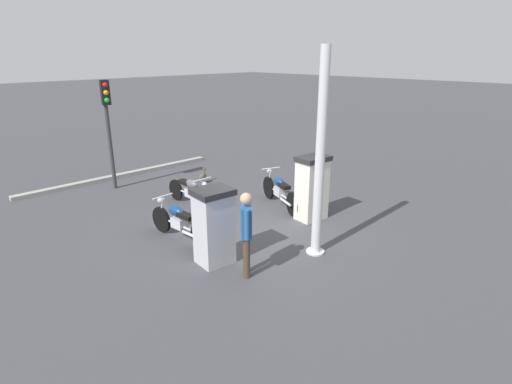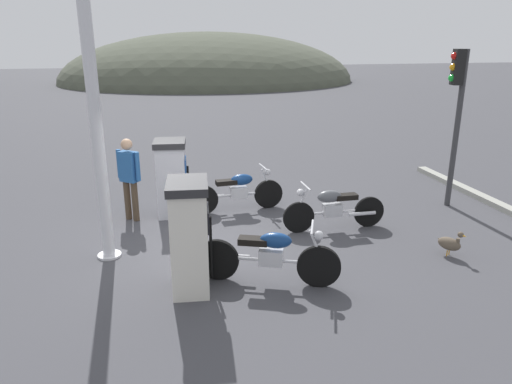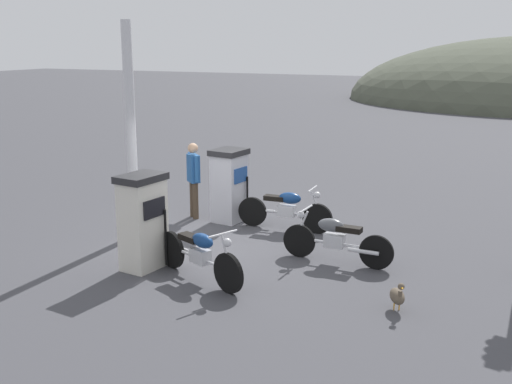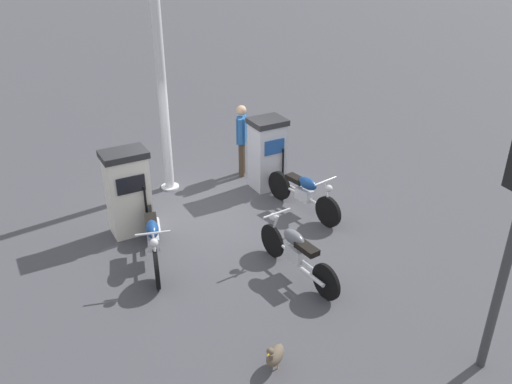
{
  "view_description": "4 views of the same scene",
  "coord_description": "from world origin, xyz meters",
  "px_view_note": "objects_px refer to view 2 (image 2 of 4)",
  "views": [
    {
      "loc": [
        -6.33,
        6.39,
        4.12
      ],
      "look_at": [
        0.38,
        -0.46,
        0.81
      ],
      "focal_mm": 28.44,
      "sensor_mm": 36.0,
      "label": 1
    },
    {
      "loc": [
        -1.09,
        -7.97,
        3.54
      ],
      "look_at": [
        0.8,
        -0.46,
        1.05
      ],
      "focal_mm": 33.28,
      "sensor_mm": 36.0,
      "label": 2
    },
    {
      "loc": [
        5.68,
        -10.29,
        3.89
      ],
      "look_at": [
        0.9,
        0.03,
        1.14
      ],
      "focal_mm": 44.21,
      "sensor_mm": 36.0,
      "label": 3
    },
    {
      "loc": [
        8.08,
        -4.91,
        5.44
      ],
      "look_at": [
        0.95,
        0.28,
        0.87
      ],
      "focal_mm": 37.47,
      "sensor_mm": 36.0,
      "label": 4
    }
  ],
  "objects_px": {
    "fuel_pump_far": "(172,178)",
    "canopy_support_pole": "(97,138)",
    "fuel_pump_near": "(190,236)",
    "roadside_traffic_light": "(457,101)",
    "wandering_duck": "(450,243)",
    "motorcycle_extra": "(333,207)",
    "motorcycle_near_pump": "(270,255)",
    "motorcycle_far_pump": "(238,191)",
    "attendant_person": "(129,174)"
  },
  "relations": [
    {
      "from": "wandering_duck",
      "to": "canopy_support_pole",
      "type": "distance_m",
      "value": 6.11
    },
    {
      "from": "motorcycle_far_pump",
      "to": "canopy_support_pole",
      "type": "relative_size",
      "value": 0.49
    },
    {
      "from": "fuel_pump_near",
      "to": "motorcycle_far_pump",
      "type": "xyz_separation_m",
      "value": [
        1.38,
        3.16,
        -0.4
      ]
    },
    {
      "from": "attendant_person",
      "to": "canopy_support_pole",
      "type": "xyz_separation_m",
      "value": [
        -0.4,
        -1.7,
        1.08
      ]
    },
    {
      "from": "fuel_pump_far",
      "to": "attendant_person",
      "type": "xyz_separation_m",
      "value": [
        -0.84,
        -0.1,
        0.16
      ]
    },
    {
      "from": "fuel_pump_near",
      "to": "attendant_person",
      "type": "bearing_deg",
      "value": 104.9
    },
    {
      "from": "fuel_pump_far",
      "to": "wandering_duck",
      "type": "xyz_separation_m",
      "value": [
        4.42,
        -3.21,
        -0.58
      ]
    },
    {
      "from": "motorcycle_near_pump",
      "to": "motorcycle_far_pump",
      "type": "distance_m",
      "value": 3.26
    },
    {
      "from": "fuel_pump_far",
      "to": "wandering_duck",
      "type": "height_order",
      "value": "fuel_pump_far"
    },
    {
      "from": "motorcycle_far_pump",
      "to": "attendant_person",
      "type": "distance_m",
      "value": 2.28
    },
    {
      "from": "motorcycle_far_pump",
      "to": "attendant_person",
      "type": "xyz_separation_m",
      "value": [
        -2.22,
        0.01,
        0.52
      ]
    },
    {
      "from": "fuel_pump_near",
      "to": "motorcycle_near_pump",
      "type": "xyz_separation_m",
      "value": [
        1.17,
        -0.1,
        -0.39
      ]
    },
    {
      "from": "fuel_pump_near",
      "to": "canopy_support_pole",
      "type": "height_order",
      "value": "canopy_support_pole"
    },
    {
      "from": "attendant_person",
      "to": "canopy_support_pole",
      "type": "relative_size",
      "value": 0.4
    },
    {
      "from": "motorcycle_near_pump",
      "to": "canopy_support_pole",
      "type": "distance_m",
      "value": 3.29
    },
    {
      "from": "wandering_duck",
      "to": "canopy_support_pole",
      "type": "xyz_separation_m",
      "value": [
        -5.66,
        1.41,
        1.83
      ]
    },
    {
      "from": "motorcycle_near_pump",
      "to": "canopy_support_pole",
      "type": "xyz_separation_m",
      "value": [
        -2.41,
        1.57,
        1.6
      ]
    },
    {
      "from": "fuel_pump_near",
      "to": "attendant_person",
      "type": "height_order",
      "value": "attendant_person"
    },
    {
      "from": "motorcycle_near_pump",
      "to": "motorcycle_extra",
      "type": "relative_size",
      "value": 1.0
    },
    {
      "from": "fuel_pump_far",
      "to": "attendant_person",
      "type": "height_order",
      "value": "attendant_person"
    },
    {
      "from": "fuel_pump_near",
      "to": "roadside_traffic_light",
      "type": "relative_size",
      "value": 0.5
    },
    {
      "from": "fuel_pump_near",
      "to": "roadside_traffic_light",
      "type": "height_order",
      "value": "roadside_traffic_light"
    },
    {
      "from": "motorcycle_extra",
      "to": "roadside_traffic_light",
      "type": "distance_m",
      "value": 3.6
    },
    {
      "from": "fuel_pump_far",
      "to": "roadside_traffic_light",
      "type": "xyz_separation_m",
      "value": [
        5.94,
        -0.89,
        1.51
      ]
    },
    {
      "from": "attendant_person",
      "to": "roadside_traffic_light",
      "type": "bearing_deg",
      "value": -6.61
    },
    {
      "from": "fuel_pump_near",
      "to": "motorcycle_extra",
      "type": "xyz_separation_m",
      "value": [
        2.94,
        1.65,
        -0.38
      ]
    },
    {
      "from": "fuel_pump_near",
      "to": "attendant_person",
      "type": "relative_size",
      "value": 0.99
    },
    {
      "from": "wandering_duck",
      "to": "fuel_pump_near",
      "type": "bearing_deg",
      "value": -179.29
    },
    {
      "from": "attendant_person",
      "to": "wandering_duck",
      "type": "relative_size",
      "value": 3.45
    },
    {
      "from": "fuel_pump_near",
      "to": "motorcycle_near_pump",
      "type": "height_order",
      "value": "fuel_pump_near"
    },
    {
      "from": "fuel_pump_far",
      "to": "canopy_support_pole",
      "type": "distance_m",
      "value": 2.52
    },
    {
      "from": "motorcycle_extra",
      "to": "canopy_support_pole",
      "type": "height_order",
      "value": "canopy_support_pole"
    },
    {
      "from": "wandering_duck",
      "to": "canopy_support_pole",
      "type": "bearing_deg",
      "value": 165.98
    },
    {
      "from": "motorcycle_near_pump",
      "to": "motorcycle_far_pump",
      "type": "xyz_separation_m",
      "value": [
        0.21,
        3.26,
        -0.01
      ]
    },
    {
      "from": "motorcycle_extra",
      "to": "attendant_person",
      "type": "bearing_deg",
      "value": 158.21
    },
    {
      "from": "wandering_duck",
      "to": "attendant_person",
      "type": "bearing_deg",
      "value": 149.4
    },
    {
      "from": "fuel_pump_near",
      "to": "motorcycle_near_pump",
      "type": "bearing_deg",
      "value": -4.95
    },
    {
      "from": "roadside_traffic_light",
      "to": "motorcycle_far_pump",
      "type": "bearing_deg",
      "value": 170.35
    },
    {
      "from": "motorcycle_far_pump",
      "to": "canopy_support_pole",
      "type": "height_order",
      "value": "canopy_support_pole"
    },
    {
      "from": "motorcycle_extra",
      "to": "attendant_person",
      "type": "height_order",
      "value": "attendant_person"
    },
    {
      "from": "wandering_duck",
      "to": "motorcycle_extra",
      "type": "bearing_deg",
      "value": 132.72
    },
    {
      "from": "fuel_pump_far",
      "to": "motorcycle_near_pump",
      "type": "height_order",
      "value": "fuel_pump_far"
    },
    {
      "from": "motorcycle_extra",
      "to": "wandering_duck",
      "type": "height_order",
      "value": "motorcycle_extra"
    },
    {
      "from": "attendant_person",
      "to": "motorcycle_far_pump",
      "type": "bearing_deg",
      "value": -0.28
    },
    {
      "from": "motorcycle_extra",
      "to": "wandering_duck",
      "type": "relative_size",
      "value": 4.2
    },
    {
      "from": "motorcycle_far_pump",
      "to": "fuel_pump_near",
      "type": "bearing_deg",
      "value": -113.61
    },
    {
      "from": "motorcycle_extra",
      "to": "fuel_pump_near",
      "type": "bearing_deg",
      "value": -150.65
    },
    {
      "from": "fuel_pump_near",
      "to": "motorcycle_near_pump",
      "type": "distance_m",
      "value": 1.24
    },
    {
      "from": "motorcycle_far_pump",
      "to": "motorcycle_extra",
      "type": "relative_size",
      "value": 1.01
    },
    {
      "from": "fuel_pump_far",
      "to": "motorcycle_near_pump",
      "type": "xyz_separation_m",
      "value": [
        1.17,
        -3.37,
        -0.35
      ]
    }
  ]
}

